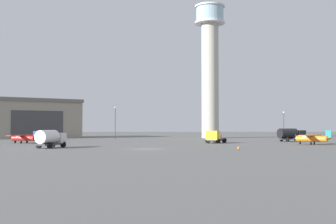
{
  "coord_description": "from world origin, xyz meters",
  "views": [
    {
      "loc": [
        2.49,
        -64.77,
        3.52
      ],
      "look_at": [
        3.54,
        17.74,
        6.35
      ],
      "focal_mm": 44.7,
      "sensor_mm": 36.0,
      "label": 1
    }
  ],
  "objects_px": {
    "light_post_west": "(115,120)",
    "traffic_cone_near_left": "(238,148)",
    "control_tower": "(210,61)",
    "airplane_orange": "(312,138)",
    "truck_fuel_tanker_black": "(291,134)",
    "truck_fuel_tanker_white": "(50,138)",
    "light_post_east": "(284,122)",
    "truck_flatbed_yellow": "(215,137)",
    "airplane_red": "(24,138)"
  },
  "relations": [
    {
      "from": "control_tower",
      "to": "airplane_orange",
      "type": "distance_m",
      "value": 52.86
    },
    {
      "from": "control_tower",
      "to": "light_post_west",
      "type": "bearing_deg",
      "value": -158.99
    },
    {
      "from": "truck_fuel_tanker_black",
      "to": "truck_fuel_tanker_white",
      "type": "xyz_separation_m",
      "value": [
        -47.94,
        -28.54,
        -0.07
      ]
    },
    {
      "from": "truck_flatbed_yellow",
      "to": "airplane_red",
      "type": "bearing_deg",
      "value": -64.22
    },
    {
      "from": "airplane_orange",
      "to": "light_post_west",
      "type": "relative_size",
      "value": 0.92
    },
    {
      "from": "control_tower",
      "to": "light_post_east",
      "type": "bearing_deg",
      "value": -19.91
    },
    {
      "from": "truck_flatbed_yellow",
      "to": "light_post_west",
      "type": "xyz_separation_m",
      "value": [
        -23.93,
        28.24,
        4.03
      ]
    },
    {
      "from": "truck_fuel_tanker_black",
      "to": "truck_fuel_tanker_white",
      "type": "bearing_deg",
      "value": -170.67
    },
    {
      "from": "light_post_west",
      "to": "traffic_cone_near_left",
      "type": "bearing_deg",
      "value": -64.95
    },
    {
      "from": "airplane_orange",
      "to": "truck_fuel_tanker_black",
      "type": "bearing_deg",
      "value": -56.53
    },
    {
      "from": "control_tower",
      "to": "truck_fuel_tanker_white",
      "type": "relative_size",
      "value": 7.26
    },
    {
      "from": "truck_fuel_tanker_white",
      "to": "truck_flatbed_yellow",
      "type": "xyz_separation_m",
      "value": [
        29.06,
        18.97,
        -0.34
      ]
    },
    {
      "from": "airplane_orange",
      "to": "truck_flatbed_yellow",
      "type": "bearing_deg",
      "value": 15.42
    },
    {
      "from": "truck_fuel_tanker_black",
      "to": "traffic_cone_near_left",
      "type": "distance_m",
      "value": 38.41
    },
    {
      "from": "traffic_cone_near_left",
      "to": "control_tower",
      "type": "bearing_deg",
      "value": 87.32
    },
    {
      "from": "control_tower",
      "to": "light_post_east",
      "type": "xyz_separation_m",
      "value": [
        20.12,
        -7.29,
        -18.68
      ]
    },
    {
      "from": "airplane_orange",
      "to": "light_post_west",
      "type": "distance_m",
      "value": 54.84
    },
    {
      "from": "control_tower",
      "to": "airplane_red",
      "type": "xyz_separation_m",
      "value": [
        -43.16,
        -38.61,
        -22.16
      ]
    },
    {
      "from": "truck_fuel_tanker_white",
      "to": "light_post_west",
      "type": "bearing_deg",
      "value": 14.2
    },
    {
      "from": "truck_fuel_tanker_black",
      "to": "light_post_east",
      "type": "xyz_separation_m",
      "value": [
        4.73,
        21.9,
        2.98
      ]
    },
    {
      "from": "truck_fuel_tanker_black",
      "to": "light_post_west",
      "type": "relative_size",
      "value": 0.77
    },
    {
      "from": "light_post_west",
      "to": "traffic_cone_near_left",
      "type": "relative_size",
      "value": 14.52
    },
    {
      "from": "control_tower",
      "to": "truck_fuel_tanker_black",
      "type": "relative_size",
      "value": 6.42
    },
    {
      "from": "control_tower",
      "to": "truck_flatbed_yellow",
      "type": "xyz_separation_m",
      "value": [
        -3.5,
        -38.77,
        -22.08
      ]
    },
    {
      "from": "airplane_red",
      "to": "truck_flatbed_yellow",
      "type": "height_order",
      "value": "truck_flatbed_yellow"
    },
    {
      "from": "airplane_orange",
      "to": "light_post_east",
      "type": "bearing_deg",
      "value": -61.44
    },
    {
      "from": "truck_fuel_tanker_white",
      "to": "truck_fuel_tanker_black",
      "type": "bearing_deg",
      "value": -38.83
    },
    {
      "from": "control_tower",
      "to": "light_post_east",
      "type": "height_order",
      "value": "control_tower"
    },
    {
      "from": "airplane_orange",
      "to": "light_post_east",
      "type": "xyz_separation_m",
      "value": [
        5.79,
        38.56,
        3.37
      ]
    },
    {
      "from": "truck_flatbed_yellow",
      "to": "traffic_cone_near_left",
      "type": "distance_m",
      "value": 24.17
    },
    {
      "from": "control_tower",
      "to": "truck_flatbed_yellow",
      "type": "bearing_deg",
      "value": -95.15
    },
    {
      "from": "light_post_east",
      "to": "truck_flatbed_yellow",
      "type": "bearing_deg",
      "value": -126.88
    },
    {
      "from": "traffic_cone_near_left",
      "to": "light_post_west",
      "type": "bearing_deg",
      "value": 115.05
    },
    {
      "from": "light_post_west",
      "to": "truck_flatbed_yellow",
      "type": "bearing_deg",
      "value": -49.72
    },
    {
      "from": "control_tower",
      "to": "truck_fuel_tanker_black",
      "type": "xyz_separation_m",
      "value": [
        15.39,
        -29.19,
        -21.66
      ]
    },
    {
      "from": "airplane_red",
      "to": "light_post_east",
      "type": "distance_m",
      "value": 70.7
    },
    {
      "from": "airplane_orange",
      "to": "control_tower",
      "type": "bearing_deg",
      "value": -35.55
    },
    {
      "from": "truck_fuel_tanker_black",
      "to": "truck_fuel_tanker_white",
      "type": "height_order",
      "value": "truck_fuel_tanker_black"
    },
    {
      "from": "airplane_red",
      "to": "truck_flatbed_yellow",
      "type": "distance_m",
      "value": 39.67
    },
    {
      "from": "control_tower",
      "to": "traffic_cone_near_left",
      "type": "distance_m",
      "value": 67.06
    },
    {
      "from": "truck_fuel_tanker_white",
      "to": "truck_flatbed_yellow",
      "type": "height_order",
      "value": "truck_fuel_tanker_white"
    },
    {
      "from": "truck_fuel_tanker_white",
      "to": "light_post_west",
      "type": "relative_size",
      "value": 0.68
    },
    {
      "from": "airplane_red",
      "to": "truck_fuel_tanker_white",
      "type": "distance_m",
      "value": 21.88
    },
    {
      "from": "airplane_red",
      "to": "light_post_east",
      "type": "xyz_separation_m",
      "value": [
        63.29,
        31.32,
        3.48
      ]
    },
    {
      "from": "truck_fuel_tanker_white",
      "to": "traffic_cone_near_left",
      "type": "bearing_deg",
      "value": -79.52
    },
    {
      "from": "airplane_orange",
      "to": "light_post_west",
      "type": "xyz_separation_m",
      "value": [
        -41.76,
        35.32,
        4.01
      ]
    },
    {
      "from": "truck_fuel_tanker_black",
      "to": "truck_flatbed_yellow",
      "type": "distance_m",
      "value": 21.18
    },
    {
      "from": "truck_flatbed_yellow",
      "to": "light_post_east",
      "type": "bearing_deg",
      "value": 169.13
    },
    {
      "from": "airplane_red",
      "to": "truck_fuel_tanker_white",
      "type": "bearing_deg",
      "value": 138.78
    },
    {
      "from": "truck_flatbed_yellow",
      "to": "truck_fuel_tanker_white",
      "type": "bearing_deg",
      "value": -30.85
    }
  ]
}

